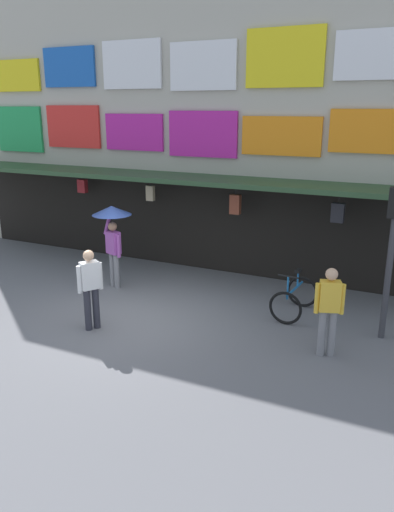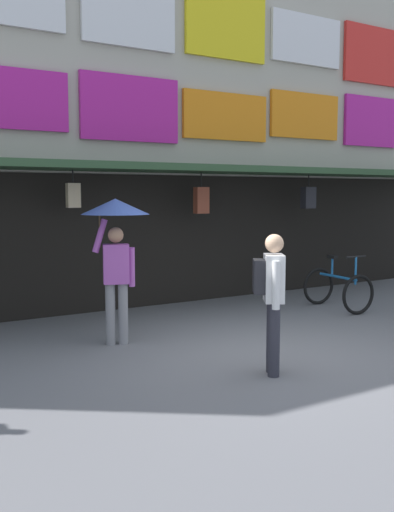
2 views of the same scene
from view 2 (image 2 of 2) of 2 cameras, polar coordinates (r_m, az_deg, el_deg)
ground_plane at (r=7.92m, az=6.37°, el=-9.72°), size 80.00×80.00×0.00m
shopfront at (r=11.70m, az=-7.82°, el=14.94°), size 18.00×2.60×8.00m
bicycle_parked at (r=11.25m, az=13.49°, el=-3.07°), size 0.81×1.21×1.05m
pedestrian_with_umbrella at (r=8.34m, az=-7.90°, el=2.53°), size 0.96×0.96×2.08m
pedestrian_in_blue at (r=7.00m, az=7.24°, el=-3.57°), size 0.47×0.48×1.68m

